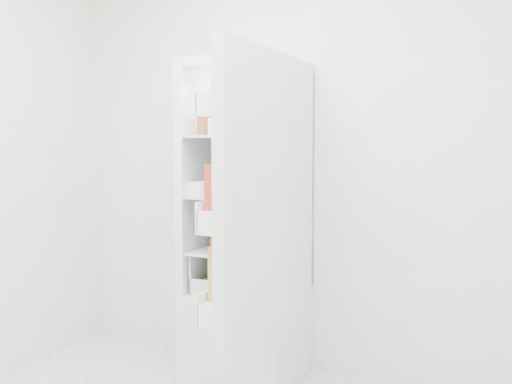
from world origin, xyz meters
The scene contains 19 objects.
room_walls centered at (0.00, 0.00, 1.59)m, with size 3.02×3.02×2.61m.
refrigerator centered at (-0.20, 1.25, 0.67)m, with size 0.60×0.60×1.80m.
shelf_low centered at (-0.20, 1.19, 0.74)m, with size 0.49×0.53×0.01m, color silver.
shelf_mid centered at (-0.20, 1.19, 1.05)m, with size 0.49×0.53×0.01m, color silver.
shelf_top centered at (-0.20, 1.19, 1.38)m, with size 0.49×0.53×0.01m, color silver.
crisper_left centered at (-0.32, 1.19, 0.61)m, with size 0.23×0.46×0.22m, color silver, non-canonical shape.
crisper_right centered at (-0.08, 1.19, 0.61)m, with size 0.23×0.46×0.22m, color silver, non-canonical shape.
condiment_jars centered at (-0.20, 1.07, 1.43)m, with size 0.46×0.16×0.08m.
squeeze_bottle centered at (0.01, 1.17, 1.47)m, with size 0.05×0.05×0.16m, color white.
tub_white centered at (-0.37, 0.99, 1.10)m, with size 0.12×0.12×0.08m, color white.
tub_cream centered at (-0.13, 1.06, 1.09)m, with size 0.11×0.11×0.06m, color silver.
tin_red centered at (-0.01, 1.16, 1.09)m, with size 0.09×0.09×0.06m, color red.
foil_tray centered at (-0.31, 1.22, 1.08)m, with size 0.17×0.12×0.04m, color #BABABE.
red_cabbage centered at (-0.13, 1.26, 0.82)m, with size 0.15×0.15×0.15m, color #551D53.
bell_pepper centered at (-0.31, 1.06, 0.80)m, with size 0.10×0.10×0.10m, color red.
mushroom_bowl centered at (-0.36, 1.22, 0.78)m, with size 0.15×0.15×0.07m, color #84B2C6.
citrus_pile centered at (-0.32, 1.17, 0.58)m, with size 0.20×0.31×0.16m.
veg_pile centered at (-0.07, 1.18, 0.56)m, with size 0.16×0.30×0.10m.
fridge_door centered at (0.08, 0.61, 1.09)m, with size 0.20×0.60×1.30m.
Camera 1 is at (1.18, -1.70, 1.32)m, focal length 40.00 mm.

